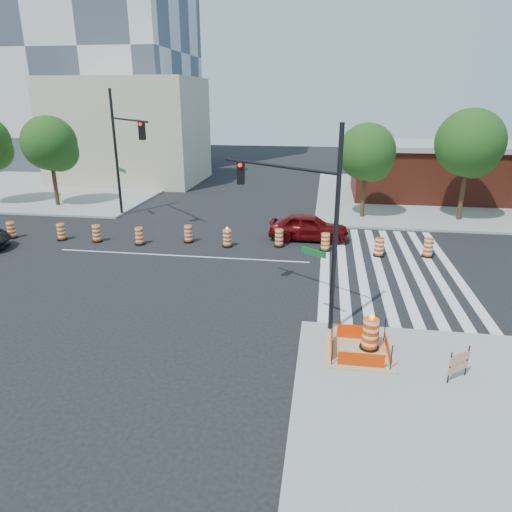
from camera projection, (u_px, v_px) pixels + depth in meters
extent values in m
plane|color=black|center=(181.00, 256.00, 24.89)|extent=(120.00, 120.00, 0.00)
cube|color=gray|center=(447.00, 197.00, 39.08)|extent=(22.00, 22.00, 0.15)
cube|color=gray|center=(59.00, 186.00, 44.24)|extent=(22.00, 22.00, 0.15)
cube|color=silver|center=(325.00, 263.00, 23.77)|extent=(0.45, 13.50, 0.01)
cube|color=silver|center=(342.00, 264.00, 23.64)|extent=(0.45, 13.50, 0.01)
cube|color=silver|center=(360.00, 265.00, 23.51)|extent=(0.45, 13.50, 0.01)
cube|color=silver|center=(378.00, 266.00, 23.38)|extent=(0.45, 13.50, 0.01)
cube|color=silver|center=(396.00, 267.00, 23.25)|extent=(0.45, 13.50, 0.01)
cube|color=silver|center=(414.00, 268.00, 23.12)|extent=(0.45, 13.50, 0.01)
cube|color=silver|center=(433.00, 269.00, 22.99)|extent=(0.45, 13.50, 0.01)
cube|color=silver|center=(452.00, 270.00, 22.87)|extent=(0.45, 13.50, 0.01)
cube|color=silver|center=(181.00, 256.00, 24.89)|extent=(14.00, 0.12, 0.01)
cube|color=tan|center=(359.00, 352.00, 15.14)|extent=(2.20, 2.20, 0.05)
cube|color=#E63804|center=(361.00, 360.00, 14.22)|extent=(1.44, 0.02, 0.55)
cube|color=#E63804|center=(358.00, 333.00, 15.90)|extent=(1.44, 0.02, 0.55)
cube|color=#E63804|center=(332.00, 344.00, 15.19)|extent=(0.02, 1.44, 0.55)
cube|color=#E63804|center=(387.00, 348.00, 14.93)|extent=(0.02, 1.44, 0.55)
cylinder|color=black|center=(332.00, 353.00, 14.29)|extent=(0.04, 0.04, 0.90)
cylinder|color=black|center=(391.00, 358.00, 14.03)|extent=(0.04, 0.04, 0.90)
cylinder|color=black|center=(332.00, 326.00, 15.97)|extent=(0.04, 0.04, 0.90)
cylinder|color=black|center=(385.00, 330.00, 15.71)|extent=(0.04, 0.04, 0.90)
cube|color=maroon|center=(450.00, 174.00, 38.41)|extent=(16.00, 8.00, 4.20)
cube|color=gray|center=(454.00, 146.00, 37.66)|extent=(16.50, 8.50, 0.40)
cube|color=#C2B694|center=(130.00, 131.00, 45.49)|extent=(14.00, 10.00, 10.00)
imported|color=#560709|center=(309.00, 227.00, 27.45)|extent=(4.76, 1.98, 1.61)
cylinder|color=black|center=(336.00, 233.00, 15.60)|extent=(0.16, 0.16, 7.30)
cylinder|color=black|center=(277.00, 166.00, 16.73)|extent=(4.52, 3.26, 0.11)
cube|color=black|center=(241.00, 173.00, 18.14)|extent=(0.29, 0.26, 0.91)
sphere|color=#FF0C0C|center=(240.00, 165.00, 17.87)|extent=(0.16, 0.16, 0.16)
cube|color=#0C591E|center=(313.00, 252.00, 16.50)|extent=(0.91, 0.66, 0.23)
cylinder|color=black|center=(116.00, 153.00, 32.13)|extent=(0.19, 0.19, 8.63)
cylinder|color=black|center=(128.00, 120.00, 28.81)|extent=(4.48, 4.85, 0.13)
cube|color=black|center=(142.00, 131.00, 27.21)|extent=(0.35, 0.30, 1.08)
sphere|color=#FF0C0C|center=(140.00, 124.00, 26.92)|extent=(0.19, 0.19, 0.19)
cube|color=#0C591E|center=(122.00, 170.00, 31.64)|extent=(0.91, 0.98, 0.27)
cylinder|color=black|center=(369.00, 348.00, 15.36)|extent=(0.66, 0.66, 0.11)
cylinder|color=#DF4B04|center=(370.00, 333.00, 15.18)|extent=(0.53, 0.53, 1.04)
sphere|color=#FF990C|center=(372.00, 317.00, 14.99)|extent=(0.18, 0.18, 0.18)
cube|color=#DF4B04|center=(460.00, 358.00, 13.52)|extent=(0.71, 0.57, 0.29)
cube|color=#DF4B04|center=(458.00, 368.00, 13.63)|extent=(0.71, 0.57, 0.23)
cylinder|color=black|center=(450.00, 368.00, 13.41)|extent=(0.04, 0.04, 1.03)
cylinder|color=black|center=(467.00, 361.00, 13.77)|extent=(0.04, 0.04, 1.03)
cylinder|color=#382314|center=(54.00, 179.00, 35.41)|extent=(0.32, 0.32, 4.36)
sphere|color=#163F12|center=(49.00, 143.00, 34.51)|extent=(4.08, 4.08, 4.08)
sphere|color=#163F12|center=(59.00, 152.00, 34.94)|extent=(2.99, 2.99, 2.99)
sphere|color=#163F12|center=(44.00, 149.00, 34.52)|extent=(2.72, 2.72, 2.72)
cylinder|color=#382314|center=(364.00, 190.00, 31.93)|extent=(0.29, 0.29, 4.15)
sphere|color=#163F12|center=(367.00, 152.00, 31.07)|extent=(3.89, 3.89, 3.89)
sphere|color=#163F12|center=(372.00, 161.00, 31.47)|extent=(2.85, 2.85, 2.85)
sphere|color=#163F12|center=(361.00, 158.00, 31.08)|extent=(2.59, 2.59, 2.59)
cylinder|color=#382314|center=(463.00, 187.00, 31.04)|extent=(0.30, 0.30, 4.75)
sphere|color=#163F12|center=(470.00, 143.00, 30.07)|extent=(4.45, 4.45, 4.45)
sphere|color=#163F12|center=(474.00, 154.00, 30.50)|extent=(3.27, 3.27, 3.27)
sphere|color=#163F12|center=(464.00, 150.00, 30.09)|extent=(2.97, 2.97, 2.97)
cylinder|color=black|center=(13.00, 237.00, 28.02)|extent=(0.60, 0.60, 0.10)
cylinder|color=#DF4B04|center=(11.00, 229.00, 27.85)|extent=(0.48, 0.48, 0.95)
cylinder|color=black|center=(62.00, 239.00, 27.65)|extent=(0.60, 0.60, 0.10)
cylinder|color=#DF4B04|center=(61.00, 231.00, 27.48)|extent=(0.48, 0.48, 0.95)
cylinder|color=black|center=(98.00, 241.00, 27.31)|extent=(0.60, 0.60, 0.10)
cylinder|color=#DF4B04|center=(97.00, 233.00, 27.14)|extent=(0.48, 0.48, 0.95)
cylinder|color=black|center=(140.00, 244.00, 26.80)|extent=(0.60, 0.60, 0.10)
cylinder|color=#DF4B04|center=(139.00, 235.00, 26.64)|extent=(0.48, 0.48, 0.95)
cylinder|color=black|center=(189.00, 241.00, 27.23)|extent=(0.60, 0.60, 0.10)
cylinder|color=#DF4B04|center=(188.00, 233.00, 27.07)|extent=(0.48, 0.48, 0.95)
cylinder|color=black|center=(227.00, 246.00, 26.39)|extent=(0.60, 0.60, 0.10)
cylinder|color=#DF4B04|center=(227.00, 238.00, 26.23)|extent=(0.48, 0.48, 0.95)
sphere|color=#FF990C|center=(227.00, 228.00, 26.05)|extent=(0.16, 0.16, 0.16)
cylinder|color=black|center=(279.00, 246.00, 26.43)|extent=(0.60, 0.60, 0.10)
cylinder|color=#DF4B04|center=(279.00, 237.00, 26.26)|extent=(0.48, 0.48, 0.95)
cylinder|color=black|center=(325.00, 250.00, 25.69)|extent=(0.60, 0.60, 0.10)
cylinder|color=#DF4B04|center=(325.00, 241.00, 25.52)|extent=(0.48, 0.48, 0.95)
cylinder|color=black|center=(378.00, 255.00, 24.82)|extent=(0.60, 0.60, 0.10)
cylinder|color=#DF4B04|center=(379.00, 247.00, 24.66)|extent=(0.48, 0.48, 0.95)
cylinder|color=black|center=(427.00, 256.00, 24.69)|extent=(0.60, 0.60, 0.10)
cylinder|color=#DF4B04|center=(428.00, 247.00, 24.53)|extent=(0.48, 0.48, 0.95)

